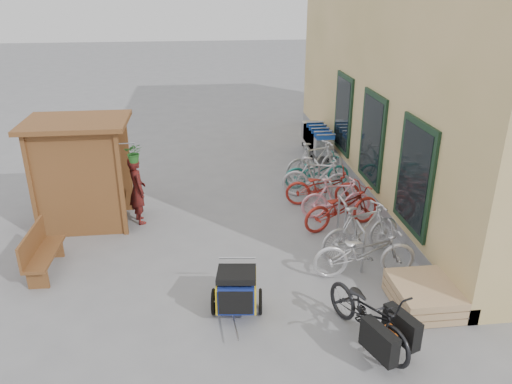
{
  "coord_description": "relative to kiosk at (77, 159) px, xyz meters",
  "views": [
    {
      "loc": [
        -0.62,
        -8.06,
        5.08
      ],
      "look_at": [
        0.5,
        1.5,
        1.0
      ],
      "focal_mm": 35.0,
      "sensor_mm": 36.0,
      "label": 1
    }
  ],
  "objects": [
    {
      "name": "person_kiosk",
      "position": [
        1.22,
        -0.03,
        -0.77
      ],
      "size": [
        0.56,
        0.67,
        1.56
      ],
      "primitive_type": "imported",
      "rotation": [
        0.0,
        0.0,
        1.95
      ],
      "color": "maroon",
      "rests_on": "ground"
    },
    {
      "name": "bike_2",
      "position": [
        5.7,
        -0.85,
        -1.06
      ],
      "size": [
        1.98,
        1.18,
        0.98
      ],
      "primitive_type": "imported",
      "rotation": [
        0.0,
        0.0,
        1.87
      ],
      "color": "maroon",
      "rests_on": "ground"
    },
    {
      "name": "bike_5",
      "position": [
        5.55,
        0.85,
        -1.02
      ],
      "size": [
        1.86,
        0.95,
        1.07
      ],
      "primitive_type": "imported",
      "rotation": [
        0.0,
        0.0,
        1.31
      ],
      "color": "silver",
      "rests_on": "ground"
    },
    {
      "name": "bike_4",
      "position": [
        5.57,
        0.38,
        -1.08
      ],
      "size": [
        1.88,
        0.91,
        0.95
      ],
      "primitive_type": "imported",
      "rotation": [
        0.0,
        0.0,
        1.41
      ],
      "color": "maroon",
      "rests_on": "ground"
    },
    {
      "name": "bike_6",
      "position": [
        5.69,
        1.52,
        -1.09
      ],
      "size": [
        1.77,
        0.69,
        0.92
      ],
      "primitive_type": "imported",
      "rotation": [
        0.0,
        0.0,
        1.62
      ],
      "color": "#1C7168",
      "rests_on": "ground"
    },
    {
      "name": "bike_1",
      "position": [
        5.73,
        -2.07,
        -1.0
      ],
      "size": [
        1.9,
        1.06,
        1.1
      ],
      "primitive_type": "imported",
      "rotation": [
        0.0,
        0.0,
        1.89
      ],
      "color": "silver",
      "rests_on": "ground"
    },
    {
      "name": "cargo_bike",
      "position": [
        5.07,
        -4.62,
        -1.07
      ],
      "size": [
        1.26,
        1.97,
        0.98
      ],
      "rotation": [
        0.0,
        0.0,
        0.36
      ],
      "color": "black",
      "rests_on": "ground"
    },
    {
      "name": "bike_7",
      "position": [
        5.75,
        2.07,
        -1.01
      ],
      "size": [
        1.88,
        1.08,
        1.09
      ],
      "primitive_type": "imported",
      "rotation": [
        0.0,
        0.0,
        1.9
      ],
      "color": "silver",
      "rests_on": "ground"
    },
    {
      "name": "kiosk",
      "position": [
        0.0,
        0.0,
        0.0
      ],
      "size": [
        2.49,
        1.65,
        2.4
      ],
      "color": "brown",
      "rests_on": "ground"
    },
    {
      "name": "ground",
      "position": [
        3.28,
        -2.47,
        -1.55
      ],
      "size": [
        80.0,
        80.0,
        0.0
      ],
      "primitive_type": "plane",
      "color": "gray"
    },
    {
      "name": "bike_rack",
      "position": [
        5.58,
        -0.07,
        -1.04
      ],
      "size": [
        0.05,
        5.35,
        0.86
      ],
      "color": "#A5A8AD",
      "rests_on": "ground"
    },
    {
      "name": "bike_3",
      "position": [
        5.7,
        -0.35,
        -1.06
      ],
      "size": [
        1.65,
        0.52,
        0.98
      ],
      "primitive_type": "imported",
      "rotation": [
        0.0,
        0.0,
        1.54
      ],
      "color": "pink",
      "rests_on": "ground"
    },
    {
      "name": "pallet_stack",
      "position": [
        6.28,
        -3.87,
        -1.34
      ],
      "size": [
        1.0,
        1.2,
        0.4
      ],
      "color": "tan",
      "rests_on": "ground"
    },
    {
      "name": "shopping_carts",
      "position": [
        6.28,
        4.12,
        -0.96
      ],
      "size": [
        0.57,
        2.25,
        1.01
      ],
      "color": "silver",
      "rests_on": "ground"
    },
    {
      "name": "bike_0",
      "position": [
        5.57,
        -2.83,
        -1.05
      ],
      "size": [
        1.93,
        0.7,
        1.01
      ],
      "primitive_type": "imported",
      "rotation": [
        0.0,
        0.0,
        1.55
      ],
      "color": "silver",
      "rests_on": "ground"
    },
    {
      "name": "child_trailer",
      "position": [
        3.14,
        -3.68,
        -1.09
      ],
      "size": [
        0.88,
        1.43,
        0.83
      ],
      "rotation": [
        0.0,
        0.0,
        -0.12
      ],
      "color": "navy",
      "rests_on": "ground"
    },
    {
      "name": "bench",
      "position": [
        -0.39,
        -2.02,
        -1.11
      ],
      "size": [
        0.45,
        1.39,
        0.87
      ],
      "rotation": [
        0.0,
        0.0,
        -0.03
      ],
      "color": "brown",
      "rests_on": "ground"
    },
    {
      "name": "building",
      "position": [
        9.77,
        2.03,
        1.94
      ],
      "size": [
        6.07,
        13.0,
        7.0
      ],
      "color": "#E0BC81",
      "rests_on": "ground"
    }
  ]
}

